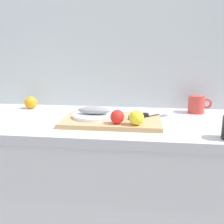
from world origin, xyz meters
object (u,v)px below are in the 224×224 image
object	(u,v)px
cutting_board	(112,120)
chef_knife	(147,115)
white_plate	(94,116)
coffee_mug_0	(197,104)
fish_fillet	(94,110)
lemon_0	(136,118)

from	to	relation	value
cutting_board	chef_knife	bearing A→B (deg)	18.48
white_plate	coffee_mug_0	size ratio (longest dim) A/B	1.62
white_plate	fish_fillet	world-z (taller)	fish_fillet
fish_fillet	lemon_0	distance (m)	0.23
cutting_board	chef_knife	world-z (taller)	chef_knife
cutting_board	chef_knife	xyz separation A→B (m)	(0.16, 0.05, 0.02)
cutting_board	white_plate	world-z (taller)	white_plate
cutting_board	fish_fillet	bearing A→B (deg)	172.71
lemon_0	coffee_mug_0	xyz separation A→B (m)	(0.32, 0.35, -0.00)
chef_knife	fish_fillet	bearing A→B (deg)	145.03
lemon_0	cutting_board	bearing A→B (deg)	139.63
fish_fillet	coffee_mug_0	xyz separation A→B (m)	(0.52, 0.24, -0.01)
lemon_0	coffee_mug_0	distance (m)	0.47
chef_knife	coffee_mug_0	bearing A→B (deg)	-8.74
fish_fillet	white_plate	bearing A→B (deg)	0.00
fish_fillet	lemon_0	xyz separation A→B (m)	(0.20, -0.11, -0.00)
cutting_board	white_plate	bearing A→B (deg)	172.71
chef_knife	lemon_0	bearing A→B (deg)	-151.13
fish_fillet	chef_knife	size ratio (longest dim) A/B	0.68
cutting_board	lemon_0	xyz separation A→B (m)	(0.12, -0.10, 0.04)
chef_knife	coffee_mug_0	world-z (taller)	coffee_mug_0
coffee_mug_0	fish_fillet	bearing A→B (deg)	-155.26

